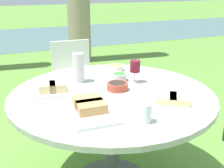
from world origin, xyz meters
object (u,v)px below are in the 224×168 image
at_px(chair_near_right, 73,74).
at_px(water_pitcher, 79,68).
at_px(wine_glass, 135,67).
at_px(dining_table, 112,106).

distance_m(chair_near_right, water_pitcher, 1.07).
relative_size(water_pitcher, wine_glass, 1.30).
relative_size(dining_table, chair_near_right, 1.61).
bearing_deg(wine_glass, chair_near_right, 99.38).
xyz_separation_m(water_pitcher, wine_glass, (0.39, -0.17, 0.01)).
bearing_deg(dining_table, chair_near_right, 87.77).
height_order(dining_table, chair_near_right, chair_near_right).
bearing_deg(wine_glass, water_pitcher, 156.56).
height_order(dining_table, wine_glass, wine_glass).
height_order(water_pitcher, wine_glass, water_pitcher).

